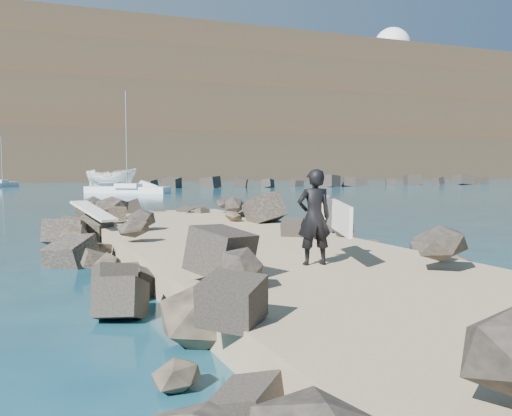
# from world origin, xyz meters

# --- Properties ---
(ground) EXTENTS (800.00, 800.00, 0.00)m
(ground) POSITION_xyz_m (0.00, 0.00, 0.00)
(ground) COLOR #0F384C
(ground) RESTS_ON ground
(jetty) EXTENTS (6.00, 26.00, 0.60)m
(jetty) POSITION_xyz_m (0.00, -2.00, 0.30)
(jetty) COLOR #8C7759
(jetty) RESTS_ON ground
(riprap_left) EXTENTS (2.60, 22.00, 1.00)m
(riprap_left) POSITION_xyz_m (-2.90, -1.50, 0.50)
(riprap_left) COLOR black
(riprap_left) RESTS_ON ground
(riprap_right) EXTENTS (2.60, 22.00, 1.00)m
(riprap_right) POSITION_xyz_m (2.90, -1.50, 0.50)
(riprap_right) COLOR black
(riprap_right) RESTS_ON ground
(breakwater_secondary) EXTENTS (52.00, 4.00, 1.20)m
(breakwater_secondary) POSITION_xyz_m (35.00, 55.00, 0.60)
(breakwater_secondary) COLOR black
(breakwater_secondary) RESTS_ON ground
(headland) EXTENTS (360.00, 140.00, 32.00)m
(headland) POSITION_xyz_m (10.00, 160.00, 16.00)
(headland) COLOR #2D4919
(headland) RESTS_ON ground
(surfboard_resting) EXTENTS (1.24, 2.29, 0.07)m
(surfboard_resting) POSITION_xyz_m (-3.22, 4.27, 1.04)
(surfboard_resting) COLOR white
(surfboard_resting) RESTS_ON riprap_left
(boat_imported) EXTENTS (6.69, 5.03, 2.44)m
(boat_imported) POSITION_xyz_m (5.20, 57.22, 1.22)
(boat_imported) COLOR white
(boat_imported) RESTS_ON ground
(surfer_with_board) EXTENTS (1.17, 2.23, 1.85)m
(surfer_with_board) POSITION_xyz_m (-0.03, -4.12, 1.53)
(surfer_with_board) COLOR black
(surfer_with_board) RESTS_ON jetty
(radome) EXTENTS (12.95, 12.95, 20.50)m
(radome) POSITION_xyz_m (119.34, 158.13, 43.92)
(radome) COLOR white
(radome) RESTS_ON headland
(sailboat_f) EXTENTS (1.47, 5.34, 6.56)m
(sailboat_f) POSITION_xyz_m (40.98, 93.53, 0.35)
(sailboat_f) COLOR white
(sailboat_f) RESTS_ON ground
(sailboat_b) EXTENTS (4.01, 5.17, 6.71)m
(sailboat_b) POSITION_xyz_m (-7.21, 67.64, 0.35)
(sailboat_b) COLOR white
(sailboat_b) RESTS_ON ground
(sailboat_c) EXTENTS (7.94, 6.82, 10.23)m
(sailboat_c) POSITION_xyz_m (4.66, 43.29, 0.35)
(sailboat_c) COLOR white
(sailboat_c) RESTS_ON ground
(headland_buildings) EXTENTS (137.50, 30.50, 5.00)m
(headland_buildings) POSITION_xyz_m (16.81, 152.19, 33.97)
(headland_buildings) COLOR white
(headland_buildings) RESTS_ON headland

